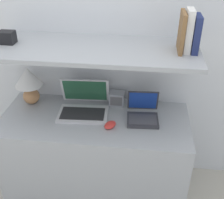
{
  "coord_description": "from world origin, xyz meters",
  "views": [
    {
      "loc": [
        0.32,
        -1.3,
        1.84
      ],
      "look_at": [
        0.13,
        0.28,
        0.87
      ],
      "focal_mm": 45.0,
      "sensor_mm": 36.0,
      "label": 1
    }
  ],
  "objects_px": {
    "laptop_small": "(143,113)",
    "book_navy": "(196,34)",
    "laptop_large": "(84,106)",
    "book_white": "(188,31)",
    "computer_mouse": "(110,125)",
    "router_box": "(117,98)",
    "book_brown": "(182,32)",
    "table_lamp": "(29,81)",
    "shelf_gadget": "(7,37)"
  },
  "relations": [
    {
      "from": "laptop_small",
      "to": "computer_mouse",
      "type": "height_order",
      "value": "laptop_small"
    },
    {
      "from": "laptop_large",
      "to": "laptop_small",
      "type": "xyz_separation_m",
      "value": [
        0.43,
        -0.03,
        -0.01
      ]
    },
    {
      "from": "laptop_large",
      "to": "router_box",
      "type": "height_order",
      "value": "laptop_large"
    },
    {
      "from": "computer_mouse",
      "to": "laptop_small",
      "type": "bearing_deg",
      "value": 30.59
    },
    {
      "from": "router_box",
      "to": "shelf_gadget",
      "type": "xyz_separation_m",
      "value": [
        -0.7,
        -0.14,
        0.49
      ]
    },
    {
      "from": "book_navy",
      "to": "book_brown",
      "type": "distance_m",
      "value": 0.08
    },
    {
      "from": "book_brown",
      "to": "shelf_gadget",
      "type": "xyz_separation_m",
      "value": [
        -1.1,
        0.0,
        -0.08
      ]
    },
    {
      "from": "laptop_small",
      "to": "computer_mouse",
      "type": "xyz_separation_m",
      "value": [
        -0.21,
        -0.13,
        -0.03
      ]
    },
    {
      "from": "computer_mouse",
      "to": "book_white",
      "type": "height_order",
      "value": "book_white"
    },
    {
      "from": "table_lamp",
      "to": "computer_mouse",
      "type": "relative_size",
      "value": 2.49
    },
    {
      "from": "shelf_gadget",
      "to": "computer_mouse",
      "type": "bearing_deg",
      "value": -12.35
    },
    {
      "from": "book_navy",
      "to": "router_box",
      "type": "bearing_deg",
      "value": 163.69
    },
    {
      "from": "laptop_large",
      "to": "computer_mouse",
      "type": "relative_size",
      "value": 3.11
    },
    {
      "from": "table_lamp",
      "to": "router_box",
      "type": "distance_m",
      "value": 0.66
    },
    {
      "from": "laptop_small",
      "to": "book_white",
      "type": "xyz_separation_m",
      "value": [
        0.23,
        0.02,
        0.59
      ]
    },
    {
      "from": "book_white",
      "to": "book_brown",
      "type": "distance_m",
      "value": 0.04
    },
    {
      "from": "computer_mouse",
      "to": "shelf_gadget",
      "type": "xyz_separation_m",
      "value": [
        -0.69,
        0.15,
        0.53
      ]
    },
    {
      "from": "book_navy",
      "to": "computer_mouse",
      "type": "bearing_deg",
      "value": -162.91
    },
    {
      "from": "table_lamp",
      "to": "router_box",
      "type": "xyz_separation_m",
      "value": [
        0.64,
        0.06,
        -0.13
      ]
    },
    {
      "from": "table_lamp",
      "to": "book_white",
      "type": "relative_size",
      "value": 1.16
    },
    {
      "from": "table_lamp",
      "to": "computer_mouse",
      "type": "height_order",
      "value": "table_lamp"
    },
    {
      "from": "computer_mouse",
      "to": "book_navy",
      "type": "relative_size",
      "value": 0.53
    },
    {
      "from": "computer_mouse",
      "to": "book_navy",
      "type": "xyz_separation_m",
      "value": [
        0.49,
        0.15,
        0.6
      ]
    },
    {
      "from": "table_lamp",
      "to": "book_white",
      "type": "xyz_separation_m",
      "value": [
        1.08,
        -0.08,
        0.44
      ]
    },
    {
      "from": "laptop_small",
      "to": "laptop_large",
      "type": "bearing_deg",
      "value": 175.57
    },
    {
      "from": "laptop_small",
      "to": "computer_mouse",
      "type": "distance_m",
      "value": 0.25
    },
    {
      "from": "book_white",
      "to": "computer_mouse",
      "type": "bearing_deg",
      "value": -161.34
    },
    {
      "from": "book_white",
      "to": "book_brown",
      "type": "height_order",
      "value": "book_white"
    },
    {
      "from": "laptop_small",
      "to": "router_box",
      "type": "xyz_separation_m",
      "value": [
        -0.2,
        0.16,
        0.01
      ]
    },
    {
      "from": "laptop_small",
      "to": "book_navy",
      "type": "height_order",
      "value": "book_navy"
    },
    {
      "from": "book_navy",
      "to": "book_brown",
      "type": "relative_size",
      "value": 0.93
    },
    {
      "from": "computer_mouse",
      "to": "router_box",
      "type": "relative_size",
      "value": 1.06
    },
    {
      "from": "book_navy",
      "to": "shelf_gadget",
      "type": "xyz_separation_m",
      "value": [
        -1.18,
        0.0,
        -0.07
      ]
    },
    {
      "from": "computer_mouse",
      "to": "book_white",
      "type": "relative_size",
      "value": 0.47
    },
    {
      "from": "laptop_large",
      "to": "book_brown",
      "type": "relative_size",
      "value": 1.55
    },
    {
      "from": "router_box",
      "to": "book_navy",
      "type": "height_order",
      "value": "book_navy"
    },
    {
      "from": "router_box",
      "to": "book_brown",
      "type": "height_order",
      "value": "book_brown"
    },
    {
      "from": "book_white",
      "to": "book_brown",
      "type": "bearing_deg",
      "value": 180.0
    },
    {
      "from": "laptop_large",
      "to": "shelf_gadget",
      "type": "bearing_deg",
      "value": -179.02
    },
    {
      "from": "table_lamp",
      "to": "computer_mouse",
      "type": "xyz_separation_m",
      "value": [
        0.63,
        -0.23,
        -0.17
      ]
    },
    {
      "from": "table_lamp",
      "to": "computer_mouse",
      "type": "bearing_deg",
      "value": -20.07
    },
    {
      "from": "computer_mouse",
      "to": "router_box",
      "type": "distance_m",
      "value": 0.29
    },
    {
      "from": "book_brown",
      "to": "computer_mouse",
      "type": "bearing_deg",
      "value": -159.71
    },
    {
      "from": "router_box",
      "to": "laptop_small",
      "type": "bearing_deg",
      "value": -39.43
    },
    {
      "from": "table_lamp",
      "to": "book_navy",
      "type": "xyz_separation_m",
      "value": [
        1.12,
        -0.08,
        0.43
      ]
    },
    {
      "from": "computer_mouse",
      "to": "shelf_gadget",
      "type": "height_order",
      "value": "shelf_gadget"
    },
    {
      "from": "laptop_large",
      "to": "shelf_gadget",
      "type": "xyz_separation_m",
      "value": [
        -0.48,
        -0.01,
        0.49
      ]
    },
    {
      "from": "laptop_large",
      "to": "router_box",
      "type": "bearing_deg",
      "value": 30.24
    },
    {
      "from": "table_lamp",
      "to": "book_brown",
      "type": "height_order",
      "value": "book_brown"
    },
    {
      "from": "book_brown",
      "to": "shelf_gadget",
      "type": "height_order",
      "value": "book_brown"
    }
  ]
}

